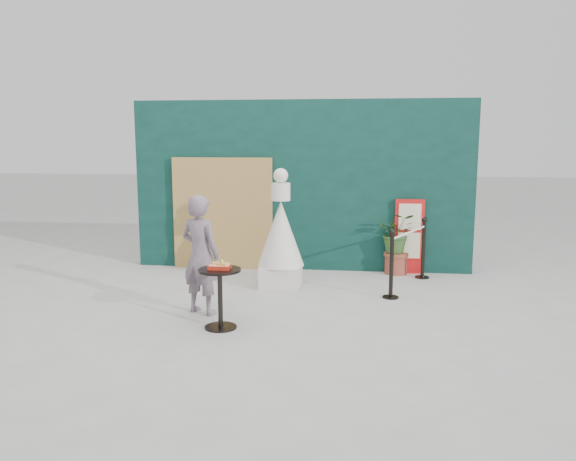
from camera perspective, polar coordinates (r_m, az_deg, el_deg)
The scene contains 10 objects.
ground at distance 7.26m, azimuth -1.18°, elevation -9.33°, with size 60.00×60.00×0.00m, color #ADAAA5.
back_wall at distance 10.05m, azimuth 1.37°, elevation 4.58°, with size 6.00×0.30×3.00m, color black.
bamboo_fence at distance 10.13m, azimuth -6.67°, elevation 1.71°, with size 1.80×0.08×2.00m, color tan.
woman at distance 7.54m, azimuth -8.87°, elevation -2.44°, with size 0.58×0.38×1.60m, color slate.
menu_board at distance 9.95m, azimuth 12.19°, elevation -0.61°, with size 0.50×0.07×1.30m.
statue at distance 8.84m, azimuth -0.73°, elevation -0.85°, with size 0.73×0.73×1.88m.
cafe_table at distance 6.97m, azimuth -6.92°, elevation -5.91°, with size 0.52×0.52×0.75m.
food_basket at distance 6.90m, azimuth -6.95°, elevation -3.59°, with size 0.26×0.19×0.11m.
planter at distance 9.87m, azimuth 10.97°, elevation -0.80°, with size 0.63×0.55×1.07m.
stanchion_barrier at distance 9.02m, azimuth 12.13°, elevation -2.61°, with size 0.84×1.54×1.03m.
Camera 1 is at (0.99, -6.81, 2.30)m, focal length 35.00 mm.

